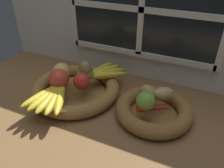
{
  "coord_description": "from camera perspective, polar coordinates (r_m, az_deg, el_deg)",
  "views": [
    {
      "loc": [
        26.61,
        -59.1,
        53.44
      ],
      "look_at": [
        -2.1,
        3.94,
        9.28
      ],
      "focal_mm": 35.78,
      "sensor_mm": 36.0,
      "label": 1
    }
  ],
  "objects": [
    {
      "name": "ground_plane",
      "position": [
        0.85,
        0.19,
        -7.77
      ],
      "size": [
        140.0,
        90.0,
        3.0
      ],
      "primitive_type": "cube",
      "color": "brown"
    },
    {
      "name": "back_wall",
      "position": [
        0.96,
        7.88,
        16.83
      ],
      "size": [
        140.0,
        4.6,
        55.0
      ],
      "color": "silver",
      "rests_on": "ground_plane"
    },
    {
      "name": "fruit_bowl_left",
      "position": [
        0.93,
        -9.31,
        -1.28
      ],
      "size": [
        35.99,
        35.99,
        5.28
      ],
      "color": "olive",
      "rests_on": "ground_plane"
    },
    {
      "name": "fruit_bowl_right",
      "position": [
        0.82,
        10.62,
        -6.59
      ],
      "size": [
        27.59,
        27.59,
        5.28
      ],
      "color": "brown",
      "rests_on": "ground_plane"
    },
    {
      "name": "apple_green_back",
      "position": [
        0.91,
        -6.82,
        2.86
      ],
      "size": [
        6.86,
        6.86,
        6.86
      ],
      "primitive_type": "sphere",
      "color": "#99B74C",
      "rests_on": "fruit_bowl_left"
    },
    {
      "name": "apple_red_front",
      "position": [
        0.88,
        -13.42,
        1.22
      ],
      "size": [
        7.95,
        7.95,
        7.95
      ],
      "primitive_type": "sphere",
      "color": "#CC422D",
      "rests_on": "fruit_bowl_left"
    },
    {
      "name": "apple_golden_left",
      "position": [
        0.93,
        -12.8,
        3.11
      ],
      "size": [
        7.2,
        7.2,
        7.2
      ],
      "primitive_type": "sphere",
      "color": "#DBB756",
      "rests_on": "fruit_bowl_left"
    },
    {
      "name": "apple_red_right",
      "position": [
        0.86,
        -7.74,
        0.72
      ],
      "size": [
        6.67,
        6.67,
        6.67
      ],
      "primitive_type": "sphere",
      "color": "red",
      "rests_on": "fruit_bowl_left"
    },
    {
      "name": "pear_brown",
      "position": [
        0.9,
        -6.76,
        3.24
      ],
      "size": [
        8.12,
        8.09,
        8.62
      ],
      "primitive_type": "ellipsoid",
      "rotation": [
        0.0,
        0.0,
        0.68
      ],
      "color": "olive",
      "rests_on": "fruit_bowl_left"
    },
    {
      "name": "banana_bunch_front",
      "position": [
        0.82,
        -15.25,
        -3.17
      ],
      "size": [
        16.22,
        20.03,
        3.19
      ],
      "color": "gold",
      "rests_on": "fruit_bowl_left"
    },
    {
      "name": "banana_bunch_back",
      "position": [
        0.95,
        -2.23,
        2.97
      ],
      "size": [
        16.05,
        18.3,
        2.73
      ],
      "color": "gold",
      "rests_on": "fruit_bowl_left"
    },
    {
      "name": "potato_back",
      "position": [
        0.82,
        12.95,
        -2.42
      ],
      "size": [
        9.06,
        8.65,
        4.84
      ],
      "primitive_type": "ellipsoid",
      "rotation": [
        0.0,
        0.0,
        0.68
      ],
      "color": "tan",
      "rests_on": "fruit_bowl_right"
    },
    {
      "name": "potato_oblong",
      "position": [
        0.81,
        9.27,
        -2.05
      ],
      "size": [
        7.82,
        6.67,
        5.16
      ],
      "primitive_type": "ellipsoid",
      "rotation": [
        0.0,
        0.0,
        5.89
      ],
      "color": "#A38451",
      "rests_on": "fruit_bowl_right"
    },
    {
      "name": "lime_near",
      "position": [
        0.76,
        8.67,
        -4.14
      ],
      "size": [
        6.56,
        6.56,
        6.56
      ],
      "primitive_type": "sphere",
      "color": "#6B9E33",
      "rests_on": "fruit_bowl_right"
    },
    {
      "name": "chili_pepper",
      "position": [
        0.77,
        11.11,
        -5.99
      ],
      "size": [
        12.2,
        8.86,
        2.1
      ],
      "primitive_type": "cone",
      "rotation": [
        0.0,
        1.57,
        0.57
      ],
      "color": "red",
      "rests_on": "fruit_bowl_right"
    }
  ]
}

